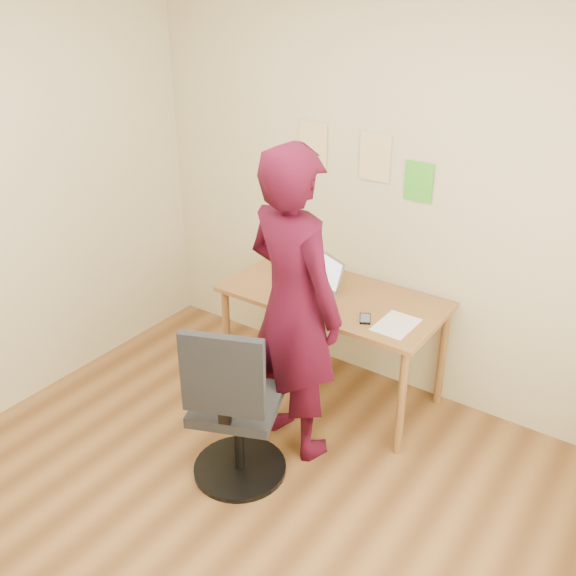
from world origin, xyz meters
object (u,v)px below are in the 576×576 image
Objects in this scene: phone at (365,319)px; office_chair at (234,416)px; desk at (333,307)px; laptop at (316,283)px; person at (293,306)px.

office_chair is at bearing -138.47° from phone.
laptop reaches higher than desk.
desk is 9.97× the size of phone.
person is at bearing -45.79° from laptop.
laptop is 2.81× the size of phone.
person is (0.07, -0.55, 0.27)m from desk.
phone is 0.49m from person.
desk is at bearing -69.03° from person.
person is at bearing -151.27° from phone.
phone is 0.08× the size of person.
desk is 0.19m from laptop.
desk is 0.76× the size of person.
phone is 0.14× the size of office_chair.
office_chair is (0.00, -1.02, -0.22)m from desk.
desk is at bearing 67.77° from office_chair.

